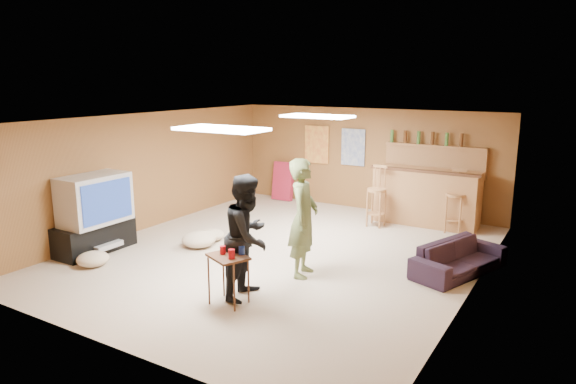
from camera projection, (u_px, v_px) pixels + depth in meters
The scene contains 32 objects.
ground at pixel (282, 253), 8.44m from camera, with size 7.00×7.00×0.00m, color tan.
ceiling at pixel (281, 119), 7.97m from camera, with size 6.00×7.00×0.02m, color silver.
wall_back at pixel (366, 159), 11.13m from camera, with size 6.00×0.02×2.20m, color brown.
wall_front at pixel (103, 249), 5.28m from camera, with size 6.00×0.02×2.20m, color brown.
wall_left at pixel (147, 171), 9.72m from camera, with size 0.02×7.00×2.20m, color brown.
wall_right at pixel (477, 213), 6.69m from camera, with size 0.02×7.00×2.20m, color brown.
tv_stand at pixel (95, 237), 8.50m from camera, with size 0.55×1.30×0.50m, color black.
dvd_box at pixel (104, 245), 8.41m from camera, with size 0.35×0.50×0.08m, color #B2B2B7.
tv_body at pixel (95, 199), 8.33m from camera, with size 0.60×1.10×0.80m, color #B2B2B7.
tv_screen at pixel (107, 201), 8.17m from camera, with size 0.02×0.95×0.65m, color navy.
bar_counter at pixel (426, 197), 10.03m from camera, with size 2.00×0.60×1.10m, color #936035.
bar_lip at pixel (424, 171), 9.71m from camera, with size 2.10×0.12×0.05m, color #3F2314.
bar_shelf at pixel (435, 146), 10.21m from camera, with size 2.00×0.18×0.05m, color #936035.
bar_backing at pixel (435, 161), 10.29m from camera, with size 2.00×0.14×0.60m, color #936035.
poster_left at pixel (317, 145), 11.65m from camera, with size 0.60×0.03×0.85m, color #BF3F26.
poster_right at pixel (353, 147), 11.20m from camera, with size 0.55×0.03×0.80m, color #334C99.
folding_chair_stack at pixel (283, 181), 12.11m from camera, with size 0.50×0.14×0.90m, color #A51E39.
ceiling_panel_front at pixel (221, 129), 6.72m from camera, with size 1.20×0.60×0.04m, color white.
ceiling_panel_back at pixel (317, 116), 8.98m from camera, with size 1.20×0.60×0.04m, color white.
person_olive at pixel (303, 218), 7.35m from camera, with size 0.63×0.41×1.72m, color #5A673B.
person_black at pixel (248, 236), 6.64m from camera, with size 0.79×0.62×1.64m, color black.
sofa at pixel (459, 258), 7.54m from camera, with size 1.61×0.63×0.47m, color black.
tray_table at pixel (229, 280), 6.50m from camera, with size 0.50×0.40×0.64m, color #3F2314.
cup_red_near at pixel (223, 250), 6.49m from camera, with size 0.07×0.07×0.10m, color #B60C17.
cup_red_far at pixel (232, 254), 6.32m from camera, with size 0.08×0.08×0.11m, color #B60C17.
cup_blue at pixel (242, 250), 6.47m from camera, with size 0.08×0.08×0.11m, color #152E96.
bar_stool_left at pixel (377, 194), 9.89m from camera, with size 0.40×0.40×1.26m, color #936035, non-canonical shape.
bar_stool_right at pixel (455, 205), 9.50m from camera, with size 0.34×0.34×1.07m, color #936035, non-canonical shape.
cushion_near_tv at pixel (199, 239), 8.76m from camera, with size 0.58×0.58×0.26m, color tan.
cushion_mid at pixel (212, 235), 9.11m from camera, with size 0.45×0.45×0.20m, color tan.
cushion_far at pixel (93, 259), 7.87m from camera, with size 0.49×0.49×0.22m, color tan.
bottle_row at pixel (425, 138), 10.26m from camera, with size 1.48×0.08×0.26m, color #3F7233, non-canonical shape.
Camera 1 is at (4.23, -6.82, 2.81)m, focal length 32.00 mm.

